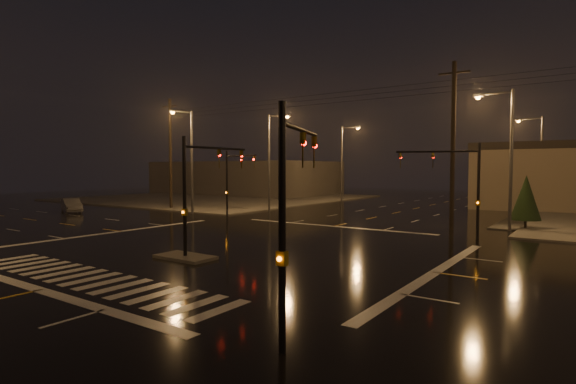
# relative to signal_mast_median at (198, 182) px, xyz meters

# --- Properties ---
(ground) EXTENTS (140.00, 140.00, 0.00)m
(ground) POSITION_rel_signal_mast_median_xyz_m (-0.00, 3.07, -3.75)
(ground) COLOR black
(ground) RESTS_ON ground
(sidewalk_nw) EXTENTS (36.00, 36.00, 0.12)m
(sidewalk_nw) POSITION_rel_signal_mast_median_xyz_m (-30.00, 33.07, -3.69)
(sidewalk_nw) COLOR #4A4842
(sidewalk_nw) RESTS_ON ground
(median_island) EXTENTS (3.00, 1.60, 0.15)m
(median_island) POSITION_rel_signal_mast_median_xyz_m (-0.00, -0.93, -3.68)
(median_island) COLOR #4A4842
(median_island) RESTS_ON ground
(crosswalk) EXTENTS (15.00, 2.60, 0.01)m
(crosswalk) POSITION_rel_signal_mast_median_xyz_m (-0.00, -5.93, -3.75)
(crosswalk) COLOR beige
(crosswalk) RESTS_ON ground
(stop_bar_near) EXTENTS (16.00, 0.50, 0.01)m
(stop_bar_near) POSITION_rel_signal_mast_median_xyz_m (-0.00, -7.93, -3.75)
(stop_bar_near) COLOR beige
(stop_bar_near) RESTS_ON ground
(stop_bar_far) EXTENTS (16.00, 0.50, 0.01)m
(stop_bar_far) POSITION_rel_signal_mast_median_xyz_m (-0.00, 14.07, -3.75)
(stop_bar_far) COLOR beige
(stop_bar_far) RESTS_ON ground
(commercial_block) EXTENTS (30.00, 18.00, 5.60)m
(commercial_block) POSITION_rel_signal_mast_median_xyz_m (-35.00, 45.07, -0.95)
(commercial_block) COLOR #443F3C
(commercial_block) RESTS_ON ground
(signal_mast_median) EXTENTS (0.25, 4.59, 6.00)m
(signal_mast_median) POSITION_rel_signal_mast_median_xyz_m (0.00, 0.00, 0.00)
(signal_mast_median) COLOR black
(signal_mast_median) RESTS_ON ground
(signal_mast_ne) EXTENTS (4.84, 1.86, 6.00)m
(signal_mast_ne) POSITION_rel_signal_mast_median_xyz_m (9.50, 13.21, 0.04)
(signal_mast_ne) COLOR black
(signal_mast_ne) RESTS_ON ground
(signal_mast_nw) EXTENTS (4.84, 1.86, 6.00)m
(signal_mast_nw) POSITION_rel_signal_mast_median_xyz_m (-9.50, 13.21, 0.04)
(signal_mast_nw) COLOR black
(signal_mast_nw) RESTS_ON ground
(signal_mast_se) EXTENTS (1.55, 3.87, 6.00)m
(signal_mast_se) POSITION_rel_signal_mast_median_xyz_m (10.23, -6.68, -0.04)
(signal_mast_se) COLOR black
(signal_mast_se) RESTS_ON ground
(streetlight_1) EXTENTS (2.77, 0.32, 10.00)m
(streetlight_1) POSITION_rel_signal_mast_median_xyz_m (-11.18, 21.07, 2.05)
(streetlight_1) COLOR #38383A
(streetlight_1) RESTS_ON ground
(streetlight_2) EXTENTS (2.77, 0.32, 10.00)m
(streetlight_2) POSITION_rel_signal_mast_median_xyz_m (-11.18, 37.07, 2.05)
(streetlight_2) COLOR #38383A
(streetlight_2) RESTS_ON ground
(streetlight_3) EXTENTS (2.77, 0.32, 10.00)m
(streetlight_3) POSITION_rel_signal_mast_median_xyz_m (11.18, 19.07, 2.05)
(streetlight_3) COLOR #38383A
(streetlight_3) RESTS_ON ground
(streetlight_4) EXTENTS (2.77, 0.32, 10.00)m
(streetlight_4) POSITION_rel_signal_mast_median_xyz_m (11.18, 39.07, 2.05)
(streetlight_4) COLOR #38383A
(streetlight_4) RESTS_ON ground
(streetlight_5) EXTENTS (0.32, 2.77, 10.00)m
(streetlight_5) POSITION_rel_signal_mast_median_xyz_m (-16.00, 14.26, 2.05)
(streetlight_5) COLOR #38383A
(streetlight_5) RESTS_ON ground
(utility_pole_0) EXTENTS (2.20, 0.32, 12.00)m
(utility_pole_0) POSITION_rel_signal_mast_median_xyz_m (-22.00, 17.07, 2.38)
(utility_pole_0) COLOR black
(utility_pole_0) RESTS_ON ground
(utility_pole_1) EXTENTS (2.20, 0.32, 12.00)m
(utility_pole_1) POSITION_rel_signal_mast_median_xyz_m (8.00, 17.07, 2.38)
(utility_pole_1) COLOR black
(utility_pole_1) RESTS_ON ground
(conifer_0) EXTENTS (2.08, 2.08, 3.95)m
(conifer_0) POSITION_rel_signal_mast_median_xyz_m (12.33, 20.46, -1.43)
(conifer_0) COLOR black
(conifer_0) RESTS_ON ground
(car_crossing) EXTENTS (4.55, 2.92, 1.42)m
(car_crossing) POSITION_rel_signal_mast_median_xyz_m (-27.12, 8.60, -3.04)
(car_crossing) COLOR #515257
(car_crossing) RESTS_ON ground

